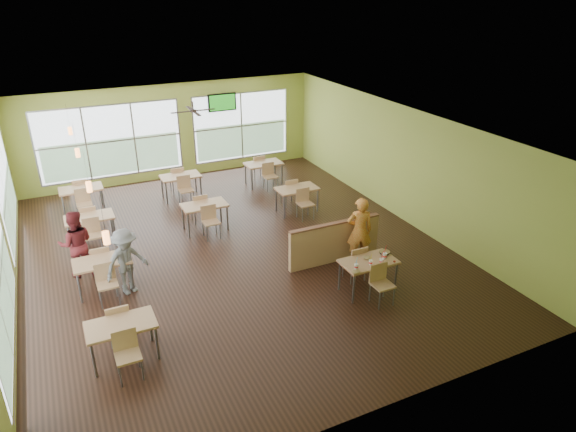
% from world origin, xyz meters
% --- Properties ---
extents(room, '(12.00, 12.04, 3.20)m').
position_xyz_m(room, '(0.00, 0.00, 1.60)').
color(room, black).
rests_on(room, ground).
extents(window_bays, '(9.24, 10.24, 2.38)m').
position_xyz_m(window_bays, '(-2.65, 3.08, 1.48)').
color(window_bays, white).
rests_on(window_bays, room).
extents(main_table, '(1.22, 1.52, 0.87)m').
position_xyz_m(main_table, '(2.00, -3.00, 0.63)').
color(main_table, tan).
rests_on(main_table, floor).
extents(half_wall_divider, '(2.40, 0.14, 1.04)m').
position_xyz_m(half_wall_divider, '(2.00, -1.55, 0.52)').
color(half_wall_divider, tan).
rests_on(half_wall_divider, floor).
extents(dining_tables, '(6.92, 8.72, 0.87)m').
position_xyz_m(dining_tables, '(-1.05, 1.71, 0.63)').
color(dining_tables, tan).
rests_on(dining_tables, floor).
extents(pendant_lights, '(0.11, 7.31, 0.86)m').
position_xyz_m(pendant_lights, '(-3.20, 0.68, 2.45)').
color(pendant_lights, '#2D2119').
rests_on(pendant_lights, ceiling).
extents(ceiling_fan, '(1.25, 1.25, 0.29)m').
position_xyz_m(ceiling_fan, '(-0.00, 3.00, 2.95)').
color(ceiling_fan, '#2D2119').
rests_on(ceiling_fan, ceiling).
extents(tv_backwall, '(1.00, 0.07, 0.60)m').
position_xyz_m(tv_backwall, '(1.80, 5.90, 2.45)').
color(tv_backwall, black).
rests_on(tv_backwall, wall_back).
extents(man_plaid, '(0.72, 0.59, 1.69)m').
position_xyz_m(man_plaid, '(2.50, -1.84, 0.84)').
color(man_plaid, '#D25717').
rests_on(man_plaid, floor).
extents(patron_maroon, '(0.84, 0.68, 1.60)m').
position_xyz_m(patron_maroon, '(-3.63, 0.43, 0.80)').
color(patron_maroon, maroon).
rests_on(patron_maroon, floor).
extents(patron_grey, '(1.13, 0.90, 1.52)m').
position_xyz_m(patron_grey, '(-2.74, -0.81, 0.76)').
color(patron_grey, slate).
rests_on(patron_grey, floor).
extents(cup_blue, '(0.09, 0.09, 0.32)m').
position_xyz_m(cup_blue, '(1.56, -3.18, 0.82)').
color(cup_blue, white).
rests_on(cup_blue, main_table).
extents(cup_yellow, '(0.08, 0.08, 0.31)m').
position_xyz_m(cup_yellow, '(1.93, -3.16, 0.81)').
color(cup_yellow, white).
rests_on(cup_yellow, main_table).
extents(cup_red_near, '(0.10, 0.10, 0.35)m').
position_xyz_m(cup_red_near, '(2.16, -3.23, 0.82)').
color(cup_red_near, white).
rests_on(cup_red_near, main_table).
extents(cup_red_far, '(0.10, 0.10, 0.36)m').
position_xyz_m(cup_red_far, '(2.36, -3.07, 0.82)').
color(cup_red_far, white).
rests_on(cup_red_far, main_table).
extents(food_basket, '(0.25, 0.25, 0.06)m').
position_xyz_m(food_basket, '(2.49, -2.88, 0.78)').
color(food_basket, black).
rests_on(food_basket, main_table).
extents(ketchup_cup, '(0.05, 0.05, 0.02)m').
position_xyz_m(ketchup_cup, '(2.47, -3.28, 0.76)').
color(ketchup_cup, '#9D2818').
rests_on(ketchup_cup, main_table).
extents(wrapper_left, '(0.19, 0.17, 0.04)m').
position_xyz_m(wrapper_left, '(1.49, -3.30, 0.77)').
color(wrapper_left, olive).
rests_on(wrapper_left, main_table).
extents(wrapper_mid, '(0.22, 0.21, 0.05)m').
position_xyz_m(wrapper_mid, '(2.02, -2.90, 0.77)').
color(wrapper_mid, olive).
rests_on(wrapper_mid, main_table).
extents(wrapper_right, '(0.17, 0.16, 0.04)m').
position_xyz_m(wrapper_right, '(2.21, -3.28, 0.77)').
color(wrapper_right, olive).
rests_on(wrapper_right, main_table).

